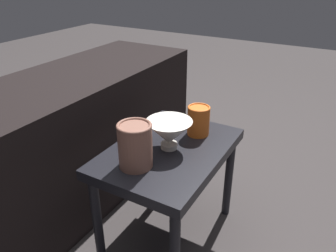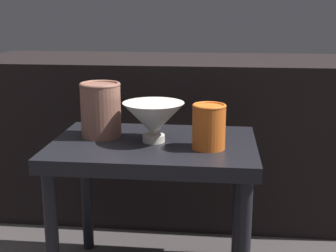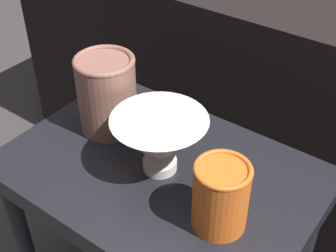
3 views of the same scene
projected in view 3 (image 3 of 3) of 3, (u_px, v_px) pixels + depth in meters
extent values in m
cube|color=black|center=(160.00, 176.00, 0.88)|extent=(0.58, 0.40, 0.04)
cylinder|color=black|center=(24.00, 243.00, 1.03)|extent=(0.04, 0.04, 0.40)
cylinder|color=black|center=(123.00, 162.00, 1.24)|extent=(0.04, 0.04, 0.40)
cube|color=black|center=(282.00, 93.00, 1.31)|extent=(1.54, 0.50, 0.62)
cylinder|color=silver|center=(161.00, 165.00, 0.86)|extent=(0.06, 0.06, 0.02)
cone|color=silver|center=(161.00, 141.00, 0.83)|extent=(0.17, 0.17, 0.09)
cylinder|color=brown|center=(107.00, 95.00, 0.93)|extent=(0.12, 0.12, 0.15)
torus|color=brown|center=(104.00, 61.00, 0.88)|extent=(0.12, 0.12, 0.01)
cylinder|color=orange|center=(221.00, 197.00, 0.73)|extent=(0.09, 0.09, 0.12)
torus|color=orange|center=(223.00, 170.00, 0.70)|extent=(0.09, 0.09, 0.01)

